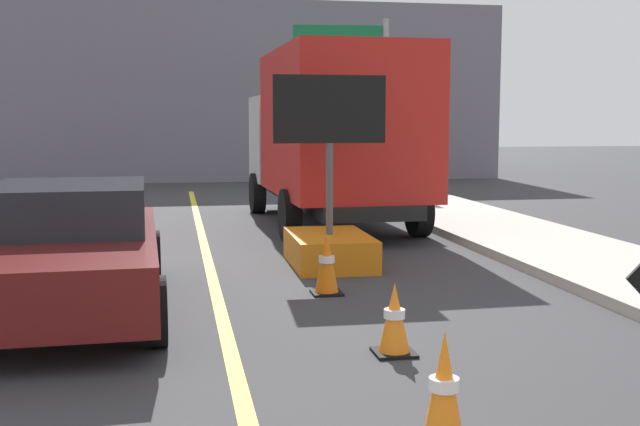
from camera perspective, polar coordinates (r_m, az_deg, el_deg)
The scene contains 9 objects.
lane_center_stripe at distance 5.64m, azimuth -5.29°, elevation -14.74°, with size 0.14×36.00×0.01m, color yellow.
arrow_board_trailer at distance 11.24m, azimuth 0.68°, elevation -1.39°, with size 1.60×1.81×2.70m.
box_truck at distance 15.43m, azimuth 0.95°, elevation 5.80°, with size 2.77×6.60×3.36m.
pickup_car at distance 8.91m, azimuth -17.70°, elevation -2.44°, with size 2.09×4.69×1.38m.
highway_guide_sign at distance 23.21m, azimuth 2.84°, elevation 10.05°, with size 2.78×0.33×5.00m.
far_building_block at distance 31.07m, azimuth -6.41°, elevation 8.48°, with size 18.45×8.64×6.11m, color slate.
traffic_cone_near_sign at distance 5.06m, azimuth 8.97°, elevation -12.77°, with size 0.36×0.36×0.78m.
traffic_cone_mid_lane at distance 7.04m, azimuth 5.41°, elevation -7.68°, with size 0.36×0.36×0.65m.
traffic_cone_far_lane at distance 9.38m, azimuth 0.49°, elevation -3.72°, with size 0.36×0.36×0.74m.
Camera 1 is at (-0.46, 0.77, 2.06)m, focal length 44.15 mm.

